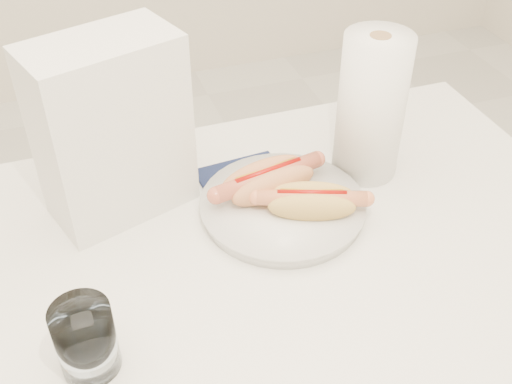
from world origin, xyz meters
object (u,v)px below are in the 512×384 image
object	(u,v)px
plate	(282,208)
table	(224,319)
napkin_box	(112,130)
water_glass	(86,339)
paper_towel_roll	(371,107)
hotdog_right	(311,202)
hotdog_left	(268,181)

from	to	relation	value
plate	table	bearing A→B (deg)	-137.44
plate	napkin_box	world-z (taller)	napkin_box
table	napkin_box	xyz separation A→B (m)	(-0.09, 0.23, 0.20)
table	water_glass	bearing A→B (deg)	-160.88
table	water_glass	distance (m)	0.22
plate	water_glass	distance (m)	0.37
napkin_box	paper_towel_roll	size ratio (longest dim) A/B	1.15
plate	hotdog_right	size ratio (longest dim) A/B	1.52
plate	water_glass	size ratio (longest dim) A/B	2.51
plate	hotdog_left	distance (m)	0.05
water_glass	napkin_box	size ratio (longest dim) A/B	0.35
plate	napkin_box	bearing A→B (deg)	155.64
plate	hotdog_right	bearing A→B (deg)	-46.99
hotdog_left	water_glass	distance (m)	0.37
hotdog_right	hotdog_left	bearing A→B (deg)	144.21
hotdog_right	napkin_box	world-z (taller)	napkin_box
hotdog_left	hotdog_right	size ratio (longest dim) A/B	1.14
hotdog_right	water_glass	bearing A→B (deg)	-135.99
water_glass	plate	bearing A→B (deg)	30.52
hotdog_right	water_glass	world-z (taller)	water_glass
hotdog_right	paper_towel_roll	world-z (taller)	paper_towel_roll
hotdog_left	water_glass	world-z (taller)	water_glass
hotdog_left	napkin_box	xyz separation A→B (m)	(-0.21, 0.07, 0.09)
table	hotdog_right	size ratio (longest dim) A/B	7.51
hotdog_left	hotdog_right	xyz separation A→B (m)	(0.04, -0.07, -0.00)
plate	napkin_box	distance (m)	0.28
plate	paper_towel_roll	distance (m)	0.21
plate	paper_towel_roll	xyz separation A→B (m)	(0.17, 0.06, 0.11)
hotdog_right	water_glass	size ratio (longest dim) A/B	1.65
plate	hotdog_left	world-z (taller)	hotdog_left
plate	paper_towel_roll	bearing A→B (deg)	20.29
hotdog_left	napkin_box	size ratio (longest dim) A/B	0.66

